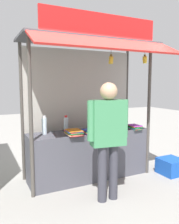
{
  "coord_description": "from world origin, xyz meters",
  "views": [
    {
      "loc": [
        -1.81,
        -3.7,
        1.73
      ],
      "look_at": [
        0.0,
        0.0,
        1.23
      ],
      "focal_mm": 36.89,
      "sensor_mm": 36.0,
      "label": 1
    }
  ],
  "objects_px": {
    "water_bottle_mid_left": "(109,119)",
    "water_bottle_center": "(44,125)",
    "magazine_stack_front_left": "(74,133)",
    "banana_bunch_inner_right": "(145,60)",
    "water_bottle_far_left": "(118,120)",
    "plastic_crate": "(171,166)",
    "magazine_stack_back_right": "(134,127)",
    "vendor_person": "(108,131)",
    "water_bottle_rear_center": "(66,124)",
    "magazine_stack_left": "(90,132)",
    "banana_bunch_rightmost": "(111,60)"
  },
  "relations": [
    {
      "from": "water_bottle_mid_left",
      "to": "water_bottle_center",
      "type": "distance_m",
      "value": 1.34
    },
    {
      "from": "magazine_stack_front_left",
      "to": "banana_bunch_inner_right",
      "type": "height_order",
      "value": "banana_bunch_inner_right"
    },
    {
      "from": "water_bottle_far_left",
      "to": "plastic_crate",
      "type": "relative_size",
      "value": 0.71
    },
    {
      "from": "water_bottle_far_left",
      "to": "banana_bunch_inner_right",
      "type": "height_order",
      "value": "banana_bunch_inner_right"
    },
    {
      "from": "magazine_stack_back_right",
      "to": "vendor_person",
      "type": "xyz_separation_m",
      "value": [
        -0.98,
        -0.68,
        0.14
      ]
    },
    {
      "from": "water_bottle_rear_center",
      "to": "plastic_crate",
      "type": "xyz_separation_m",
      "value": [
        1.88,
        -0.73,
        -0.86
      ]
    },
    {
      "from": "magazine_stack_left",
      "to": "banana_bunch_inner_right",
      "type": "distance_m",
      "value": 1.61
    },
    {
      "from": "water_bottle_rear_center",
      "to": "plastic_crate",
      "type": "bearing_deg",
      "value": -21.27
    },
    {
      "from": "magazine_stack_left",
      "to": "banana_bunch_rightmost",
      "type": "relative_size",
      "value": 0.96
    },
    {
      "from": "magazine_stack_front_left",
      "to": "magazine_stack_back_right",
      "type": "height_order",
      "value": "magazine_stack_front_left"
    },
    {
      "from": "water_bottle_far_left",
      "to": "vendor_person",
      "type": "distance_m",
      "value": 1.29
    },
    {
      "from": "magazine_stack_back_right",
      "to": "vendor_person",
      "type": "relative_size",
      "value": 0.17
    },
    {
      "from": "water_bottle_center",
      "to": "water_bottle_far_left",
      "type": "distance_m",
      "value": 1.5
    },
    {
      "from": "water_bottle_rear_center",
      "to": "vendor_person",
      "type": "bearing_deg",
      "value": -76.17
    },
    {
      "from": "magazine_stack_left",
      "to": "banana_bunch_inner_right",
      "type": "height_order",
      "value": "banana_bunch_inner_right"
    },
    {
      "from": "water_bottle_rear_center",
      "to": "magazine_stack_back_right",
      "type": "bearing_deg",
      "value": -17.19
    },
    {
      "from": "magazine_stack_back_right",
      "to": "water_bottle_mid_left",
      "type": "bearing_deg",
      "value": 128.94
    },
    {
      "from": "water_bottle_mid_left",
      "to": "plastic_crate",
      "type": "distance_m",
      "value": 1.5
    },
    {
      "from": "magazine_stack_back_right",
      "to": "water_bottle_center",
      "type": "bearing_deg",
      "value": 169.7
    },
    {
      "from": "vendor_person",
      "to": "banana_bunch_rightmost",
      "type": "bearing_deg",
      "value": -115.7
    },
    {
      "from": "water_bottle_mid_left",
      "to": "banana_bunch_inner_right",
      "type": "height_order",
      "value": "banana_bunch_inner_right"
    },
    {
      "from": "magazine_stack_left",
      "to": "water_bottle_center",
      "type": "bearing_deg",
      "value": 157.23
    },
    {
      "from": "water_bottle_center",
      "to": "plastic_crate",
      "type": "height_order",
      "value": "water_bottle_center"
    },
    {
      "from": "water_bottle_center",
      "to": "magazine_stack_left",
      "type": "bearing_deg",
      "value": -22.77
    },
    {
      "from": "water_bottle_far_left",
      "to": "plastic_crate",
      "type": "height_order",
      "value": "water_bottle_far_left"
    },
    {
      "from": "water_bottle_mid_left",
      "to": "water_bottle_far_left",
      "type": "bearing_deg",
      "value": -26.82
    },
    {
      "from": "magazine_stack_front_left",
      "to": "banana_bunch_inner_right",
      "type": "xyz_separation_m",
      "value": [
        1.29,
        -0.19,
        1.24
      ]
    },
    {
      "from": "banana_bunch_inner_right",
      "to": "plastic_crate",
      "type": "relative_size",
      "value": 0.59
    },
    {
      "from": "water_bottle_rear_center",
      "to": "plastic_crate",
      "type": "distance_m",
      "value": 2.19
    },
    {
      "from": "magazine_stack_left",
      "to": "banana_bunch_inner_right",
      "type": "bearing_deg",
      "value": -11.61
    },
    {
      "from": "magazine_stack_left",
      "to": "magazine_stack_front_left",
      "type": "bearing_deg",
      "value": -178.0
    },
    {
      "from": "magazine_stack_back_right",
      "to": "banana_bunch_rightmost",
      "type": "distance_m",
      "value": 1.39
    },
    {
      "from": "magazine_stack_left",
      "to": "water_bottle_far_left",
      "type": "bearing_deg",
      "value": 22.36
    },
    {
      "from": "water_bottle_far_left",
      "to": "banana_bunch_rightmost",
      "type": "relative_size",
      "value": 1.05
    },
    {
      "from": "banana_bunch_inner_right",
      "to": "magazine_stack_front_left",
      "type": "bearing_deg",
      "value": 171.47
    },
    {
      "from": "magazine_stack_left",
      "to": "plastic_crate",
      "type": "xyz_separation_m",
      "value": [
        1.58,
        -0.35,
        -0.76
      ]
    },
    {
      "from": "magazine_stack_back_right",
      "to": "plastic_crate",
      "type": "distance_m",
      "value": 1.05
    },
    {
      "from": "magazine_stack_left",
      "to": "magazine_stack_front_left",
      "type": "height_order",
      "value": "magazine_stack_front_left"
    },
    {
      "from": "plastic_crate",
      "to": "banana_bunch_rightmost",
      "type": "bearing_deg",
      "value": 173.45
    },
    {
      "from": "water_bottle_mid_left",
      "to": "water_bottle_rear_center",
      "type": "bearing_deg",
      "value": -178.65
    },
    {
      "from": "water_bottle_center",
      "to": "banana_bunch_inner_right",
      "type": "relative_size",
      "value": 1.27
    },
    {
      "from": "water_bottle_rear_center",
      "to": "banana_bunch_rightmost",
      "type": "height_order",
      "value": "banana_bunch_rightmost"
    },
    {
      "from": "water_bottle_mid_left",
      "to": "magazine_stack_left",
      "type": "bearing_deg",
      "value": -147.1
    },
    {
      "from": "water_bottle_rear_center",
      "to": "water_bottle_far_left",
      "type": "relative_size",
      "value": 0.95
    },
    {
      "from": "magazine_stack_back_right",
      "to": "banana_bunch_rightmost",
      "type": "relative_size",
      "value": 1.04
    },
    {
      "from": "magazine_stack_left",
      "to": "banana_bunch_inner_right",
      "type": "xyz_separation_m",
      "value": [
        0.99,
        -0.2,
        1.25
      ]
    },
    {
      "from": "water_bottle_center",
      "to": "vendor_person",
      "type": "bearing_deg",
      "value": -55.15
    },
    {
      "from": "magazine_stack_back_right",
      "to": "banana_bunch_inner_right",
      "type": "bearing_deg",
      "value": -78.29
    },
    {
      "from": "banana_bunch_rightmost",
      "to": "water_bottle_far_left",
      "type": "bearing_deg",
      "value": 47.02
    },
    {
      "from": "banana_bunch_rightmost",
      "to": "banana_bunch_inner_right",
      "type": "bearing_deg",
      "value": -0.22
    }
  ]
}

